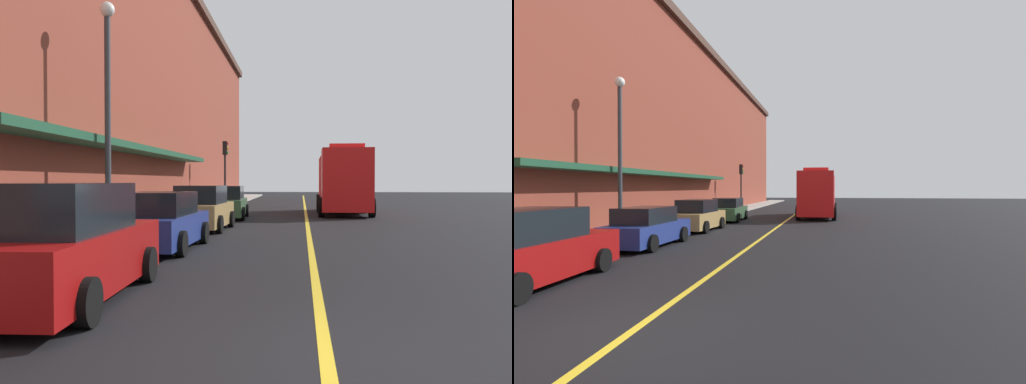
% 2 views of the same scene
% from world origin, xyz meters
% --- Properties ---
extents(ground_plane, '(112.00, 112.00, 0.00)m').
position_xyz_m(ground_plane, '(0.00, 25.00, 0.00)').
color(ground_plane, black).
extents(sidewalk_left, '(2.40, 70.00, 0.15)m').
position_xyz_m(sidewalk_left, '(-6.20, 25.00, 0.07)').
color(sidewalk_left, '#9E9B93').
rests_on(sidewalk_left, ground).
extents(lane_center_stripe, '(0.16, 70.00, 0.01)m').
position_xyz_m(lane_center_stripe, '(0.00, 25.00, 0.00)').
color(lane_center_stripe, gold).
rests_on(lane_center_stripe, ground).
extents(brick_building_left, '(13.84, 64.00, 14.31)m').
position_xyz_m(brick_building_left, '(-13.73, 24.00, 7.16)').
color(brick_building_left, brown).
rests_on(brick_building_left, ground).
extents(parked_car_0, '(2.22, 4.95, 1.81)m').
position_xyz_m(parked_car_0, '(-3.93, 2.41, 0.84)').
color(parked_car_0, maroon).
rests_on(parked_car_0, ground).
extents(parked_car_1, '(2.00, 4.50, 1.54)m').
position_xyz_m(parked_car_1, '(-3.99, 8.54, 0.73)').
color(parked_car_1, navy).
rests_on(parked_car_1, ground).
extents(parked_car_2, '(2.04, 4.16, 1.66)m').
position_xyz_m(parked_car_2, '(-3.92, 14.15, 0.78)').
color(parked_car_2, '#A5844C').
rests_on(parked_car_2, ground).
extents(parked_car_3, '(2.16, 4.64, 1.59)m').
position_xyz_m(parked_car_3, '(-3.90, 20.27, 0.75)').
color(parked_car_3, '#2D5133').
rests_on(parked_car_3, ground).
extents(fire_truck, '(2.90, 8.41, 3.68)m').
position_xyz_m(fire_truck, '(2.05, 24.59, 1.75)').
color(fire_truck, red).
rests_on(fire_truck, ground).
extents(parking_meter_0, '(0.14, 0.18, 1.33)m').
position_xyz_m(parking_meter_0, '(-5.35, 20.37, 1.06)').
color(parking_meter_0, '#4C4C51').
rests_on(parking_meter_0, sidewalk_left).
extents(parking_meter_1, '(0.14, 0.18, 1.33)m').
position_xyz_m(parking_meter_1, '(-5.35, 8.96, 1.06)').
color(parking_meter_1, '#4C4C51').
rests_on(parking_meter_1, sidewalk_left).
extents(parking_meter_2, '(0.14, 0.18, 1.33)m').
position_xyz_m(parking_meter_2, '(-5.35, 3.67, 1.06)').
color(parking_meter_2, '#4C4C51').
rests_on(parking_meter_2, sidewalk_left).
extents(street_lamp_left, '(0.44, 0.44, 6.94)m').
position_xyz_m(street_lamp_left, '(-5.95, 9.92, 4.40)').
color(street_lamp_left, '#33383D').
rests_on(street_lamp_left, sidewalk_left).
extents(traffic_light_near, '(0.38, 0.36, 4.30)m').
position_xyz_m(traffic_light_near, '(-5.29, 29.76, 3.16)').
color(traffic_light_near, '#232326').
rests_on(traffic_light_near, sidewalk_left).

